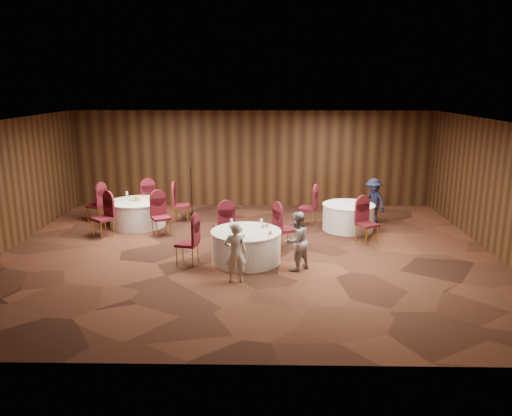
{
  "coord_description": "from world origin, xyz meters",
  "views": [
    {
      "loc": [
        0.42,
        -11.61,
        4.06
      ],
      "look_at": [
        0.2,
        0.2,
        1.1
      ],
      "focal_mm": 35.0,
      "sensor_mm": 36.0,
      "label": 1
    }
  ],
  "objects_px": {
    "table_right": "(348,217)",
    "man_c": "(373,201)",
    "table_main": "(246,246)",
    "woman_b": "(296,241)",
    "woman_a": "(235,252)",
    "table_left": "(137,213)",
    "mic_stand": "(192,201)"
  },
  "relations": [
    {
      "from": "table_left",
      "to": "woman_b",
      "type": "height_order",
      "value": "woman_b"
    },
    {
      "from": "woman_b",
      "to": "mic_stand",
      "type": "bearing_deg",
      "value": -99.12
    },
    {
      "from": "mic_stand",
      "to": "woman_a",
      "type": "xyz_separation_m",
      "value": [
        1.71,
        -5.48,
        0.21
      ]
    },
    {
      "from": "woman_b",
      "to": "woman_a",
      "type": "bearing_deg",
      "value": -12.79
    },
    {
      "from": "woman_a",
      "to": "man_c",
      "type": "bearing_deg",
      "value": -133.92
    },
    {
      "from": "table_left",
      "to": "woman_a",
      "type": "xyz_separation_m",
      "value": [
        3.11,
        -4.2,
        0.27
      ]
    },
    {
      "from": "table_main",
      "to": "man_c",
      "type": "height_order",
      "value": "man_c"
    },
    {
      "from": "table_main",
      "to": "mic_stand",
      "type": "distance_m",
      "value": 4.64
    },
    {
      "from": "table_main",
      "to": "woman_b",
      "type": "relative_size",
      "value": 1.22
    },
    {
      "from": "table_main",
      "to": "woman_a",
      "type": "relative_size",
      "value": 1.27
    },
    {
      "from": "woman_a",
      "to": "woman_b",
      "type": "relative_size",
      "value": 0.97
    },
    {
      "from": "table_right",
      "to": "mic_stand",
      "type": "xyz_separation_m",
      "value": [
        -4.69,
        1.56,
        0.06
      ]
    },
    {
      "from": "woman_a",
      "to": "man_c",
      "type": "distance_m",
      "value": 6.02
    },
    {
      "from": "table_main",
      "to": "woman_b",
      "type": "xyz_separation_m",
      "value": [
        1.13,
        -0.53,
        0.29
      ]
    },
    {
      "from": "table_right",
      "to": "woman_b",
      "type": "height_order",
      "value": "woman_b"
    },
    {
      "from": "woman_b",
      "to": "table_main",
      "type": "bearing_deg",
      "value": -66.41
    },
    {
      "from": "table_left",
      "to": "man_c",
      "type": "bearing_deg",
      "value": 3.59
    },
    {
      "from": "woman_a",
      "to": "table_main",
      "type": "bearing_deg",
      "value": -102.49
    },
    {
      "from": "table_right",
      "to": "mic_stand",
      "type": "relative_size",
      "value": 0.97
    },
    {
      "from": "table_right",
      "to": "man_c",
      "type": "xyz_separation_m",
      "value": [
        0.85,
        0.72,
        0.3
      ]
    },
    {
      "from": "table_main",
      "to": "table_right",
      "type": "distance_m",
      "value": 3.88
    },
    {
      "from": "woman_a",
      "to": "woman_b",
      "type": "height_order",
      "value": "woman_b"
    },
    {
      "from": "table_right",
      "to": "man_c",
      "type": "bearing_deg",
      "value": 40.18
    },
    {
      "from": "table_main",
      "to": "table_left",
      "type": "distance_m",
      "value": 4.43
    },
    {
      "from": "table_left",
      "to": "mic_stand",
      "type": "distance_m",
      "value": 1.9
    },
    {
      "from": "table_left",
      "to": "woman_b",
      "type": "bearing_deg",
      "value": -38.23
    },
    {
      "from": "table_left",
      "to": "mic_stand",
      "type": "xyz_separation_m",
      "value": [
        1.41,
        1.28,
        0.06
      ]
    },
    {
      "from": "woman_b",
      "to": "man_c",
      "type": "bearing_deg",
      "value": -164.15
    },
    {
      "from": "man_c",
      "to": "table_main",
      "type": "bearing_deg",
      "value": -81.84
    },
    {
      "from": "table_main",
      "to": "woman_b",
      "type": "distance_m",
      "value": 1.29
    },
    {
      "from": "table_main",
      "to": "mic_stand",
      "type": "bearing_deg",
      "value": 113.96
    },
    {
      "from": "table_main",
      "to": "table_right",
      "type": "xyz_separation_m",
      "value": [
        2.81,
        2.68,
        -0.0
      ]
    }
  ]
}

